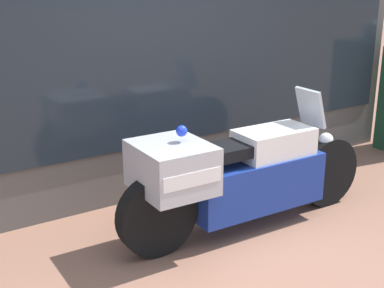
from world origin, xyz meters
name	(u,v)px	position (x,y,z in m)	size (l,w,h in m)	color
ground_plane	(262,280)	(0.00, 0.00, 0.00)	(60.00, 60.00, 0.00)	#8E604C
shop_building	(93,25)	(-0.39, 2.00, 1.71)	(6.79, 0.55, 3.41)	#56514C
window_display	(162,141)	(0.32, 2.03, 0.48)	(5.54, 0.30, 2.04)	slate
paramedic_motorcycle	(236,174)	(0.31, 0.74, 0.53)	(2.53, 0.64, 1.18)	black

